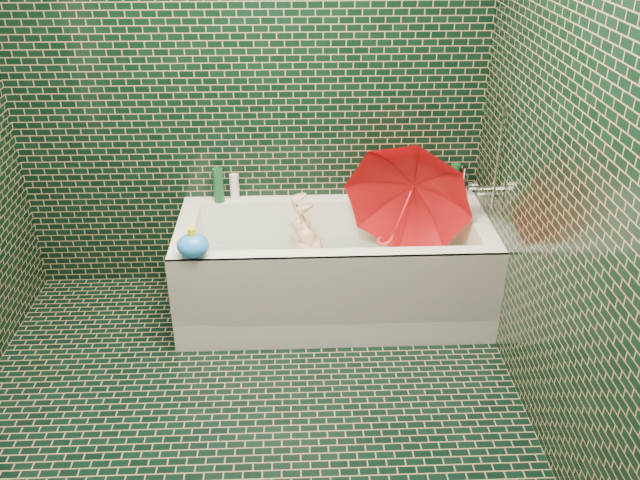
{
  "coord_description": "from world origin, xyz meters",
  "views": [
    {
      "loc": [
        0.24,
        -2.22,
        2.21
      ],
      "look_at": [
        0.37,
        0.82,
        0.56
      ],
      "focal_mm": 38.0,
      "sensor_mm": 36.0,
      "label": 1
    }
  ],
  "objects_px": {
    "child": "(315,264)",
    "rubber_duck": "(412,190)",
    "bath_toy": "(193,245)",
    "bathtub": "(334,278)",
    "umbrella": "(403,212)"
  },
  "relations": [
    {
      "from": "bathtub",
      "to": "child",
      "type": "distance_m",
      "value": 0.14
    },
    {
      "from": "child",
      "to": "bath_toy",
      "type": "bearing_deg",
      "value": -70.31
    },
    {
      "from": "bath_toy",
      "to": "child",
      "type": "bearing_deg",
      "value": 40.52
    },
    {
      "from": "rubber_duck",
      "to": "child",
      "type": "bearing_deg",
      "value": -124.54
    },
    {
      "from": "rubber_duck",
      "to": "bath_toy",
      "type": "relative_size",
      "value": 0.68
    },
    {
      "from": "bathtub",
      "to": "umbrella",
      "type": "relative_size",
      "value": 2.52
    },
    {
      "from": "umbrella",
      "to": "bath_toy",
      "type": "bearing_deg",
      "value": -139.57
    },
    {
      "from": "child",
      "to": "bath_toy",
      "type": "distance_m",
      "value": 0.75
    },
    {
      "from": "bathtub",
      "to": "rubber_duck",
      "type": "xyz_separation_m",
      "value": [
        0.47,
        0.34,
        0.38
      ]
    },
    {
      "from": "umbrella",
      "to": "rubber_duck",
      "type": "distance_m",
      "value": 0.36
    },
    {
      "from": "bathtub",
      "to": "umbrella",
      "type": "xyz_separation_m",
      "value": [
        0.37,
        -0.0,
        0.41
      ]
    },
    {
      "from": "child",
      "to": "rubber_duck",
      "type": "height_order",
      "value": "rubber_duck"
    },
    {
      "from": "umbrella",
      "to": "bath_toy",
      "type": "distance_m",
      "value": 1.12
    },
    {
      "from": "bathtub",
      "to": "bath_toy",
      "type": "height_order",
      "value": "bath_toy"
    },
    {
      "from": "child",
      "to": "bath_toy",
      "type": "xyz_separation_m",
      "value": [
        -0.61,
        -0.32,
        0.31
      ]
    }
  ]
}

